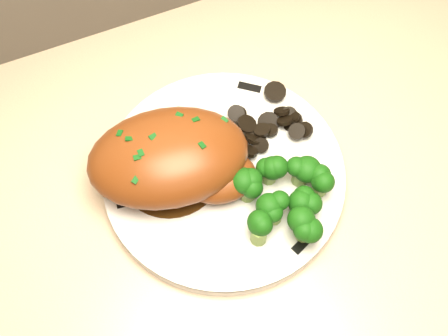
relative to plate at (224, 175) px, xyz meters
name	(u,v)px	position (x,y,z in m)	size (l,w,h in m)	color
plate	(224,175)	(0.00, 0.00, 0.00)	(0.28, 0.28, 0.02)	silver
rim_accent_0	(249,87)	(0.07, 0.09, 0.01)	(0.03, 0.01, 0.00)	black
rim_accent_1	(120,196)	(-0.12, 0.02, 0.01)	(0.03, 0.01, 0.00)	black
rim_accent_2	(303,243)	(0.04, -0.11, 0.01)	(0.03, 0.01, 0.00)	black
gravy_pool	(171,171)	(-0.06, 0.02, 0.01)	(0.12, 0.12, 0.00)	#321C09
chicken_breast	(174,159)	(-0.05, 0.02, 0.04)	(0.20, 0.15, 0.07)	brown
mushroom_pile	(265,126)	(0.07, 0.03, 0.01)	(0.10, 0.07, 0.03)	black
broccoli_florets	(286,197)	(0.04, -0.06, 0.03)	(0.11, 0.10, 0.04)	olive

